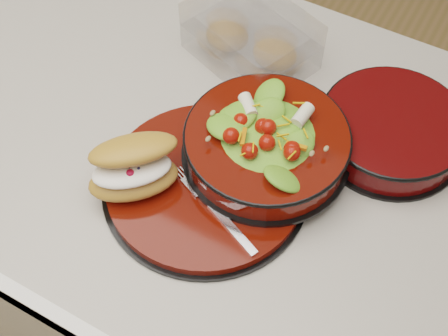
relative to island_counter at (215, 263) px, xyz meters
The scene contains 7 objects.
island_counter is the anchor object (origin of this frame).
dinner_plate 0.47m from the island_counter, 65.24° to the right, with size 0.31×0.31×0.02m.
salad_bowl 0.51m from the island_counter, ahead, with size 0.26×0.26×0.11m.
croissant 0.53m from the island_counter, 107.28° to the right, with size 0.15×0.16×0.08m.
fork 0.49m from the island_counter, 57.56° to the right, with size 0.16×0.08×0.00m.
pastry_box 0.53m from the island_counter, 99.03° to the left, with size 0.24×0.21×0.09m.
extra_bowl 0.55m from the island_counter, 27.41° to the left, with size 0.23×0.23×0.05m.
Camera 1 is at (0.32, -0.53, 1.68)m, focal length 50.00 mm.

